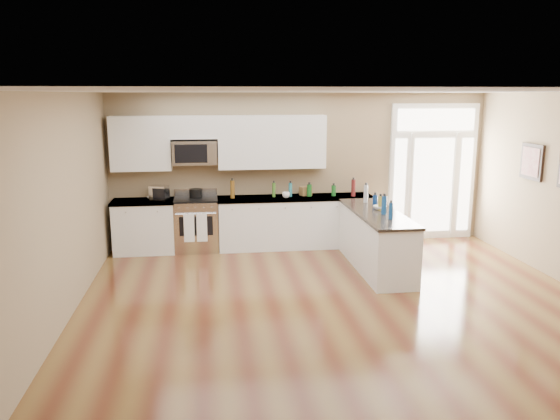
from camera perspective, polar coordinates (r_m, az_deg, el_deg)
name	(u,v)px	position (r m, az deg, el deg)	size (l,w,h in m)	color
ground	(356,329)	(6.80, 7.96, -12.18)	(8.00, 8.00, 0.00)	#552918
room_shell	(360,189)	(6.30, 8.41, 2.17)	(8.00, 8.00, 8.00)	#8F7A5B
back_cabinet_left	(145,228)	(10.00, -13.95, -1.83)	(1.10, 0.66, 0.94)	white
back_cabinet_right	(295,223)	(10.05, 1.61, -1.40)	(2.85, 0.66, 0.94)	white
peninsula_cabinet	(376,242)	(8.93, 9.97, -3.33)	(0.69, 2.32, 0.94)	white
upper_cabinet_left	(141,143)	(9.90, -14.35, 6.75)	(1.04, 0.33, 0.95)	white
upper_cabinet_right	(272,142)	(9.90, -0.86, 7.12)	(1.94, 0.33, 0.95)	white
upper_cabinet_short	(194,127)	(9.82, -8.98, 8.54)	(0.82, 0.33, 0.40)	white
microwave	(195,152)	(9.81, -8.91, 5.97)	(0.78, 0.41, 0.42)	silver
entry_door	(432,172)	(10.89, 15.64, 3.83)	(1.70, 0.10, 2.60)	white
wall_art_near	(532,162)	(9.73, 24.81, 4.59)	(0.05, 0.58, 0.58)	black
kitchen_range	(197,224)	(9.92, -8.72, -1.47)	(0.77, 0.69, 1.08)	silver
stockpot	(196,193)	(9.89, -8.80, 1.79)	(0.23, 0.23, 0.17)	black
toaster_oven	(159,193)	(9.87, -12.51, 1.79)	(0.29, 0.23, 0.25)	silver
cardboard_box	(306,191)	(10.07, 2.70, 2.00)	(0.20, 0.14, 0.16)	brown
bowl_left	(152,198)	(10.00, -13.26, 1.27)	(0.18, 0.18, 0.04)	white
bowl_peninsula	(379,208)	(8.98, 10.34, 0.25)	(0.20, 0.20, 0.06)	white
cup_counter	(286,195)	(9.81, 0.63, 1.58)	(0.13, 0.13, 0.11)	white
counter_bottles	(333,195)	(9.45, 5.51, 1.60)	(2.42, 2.08, 0.32)	#19591E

